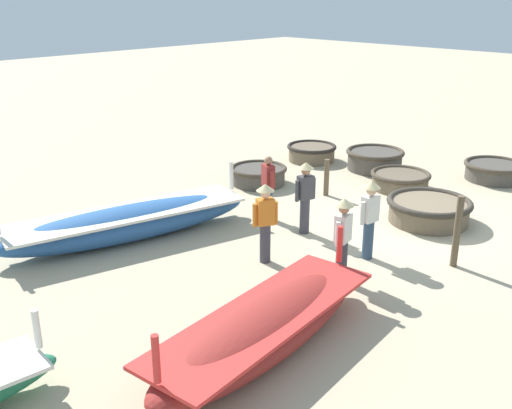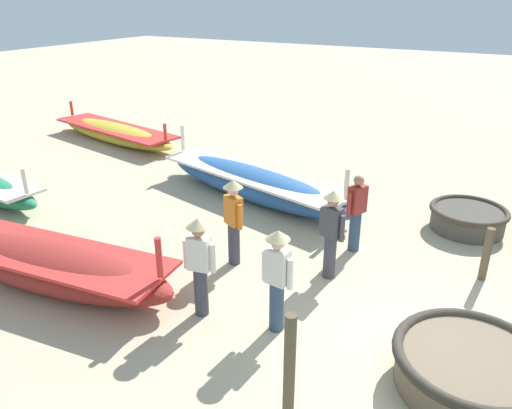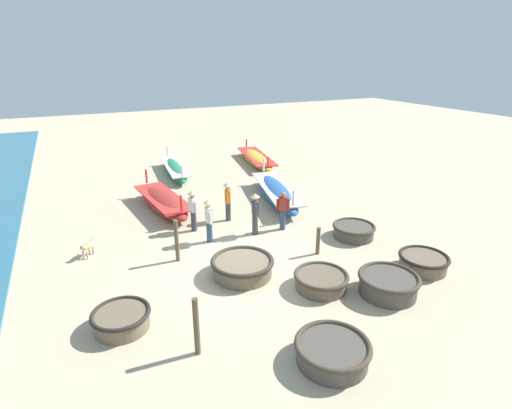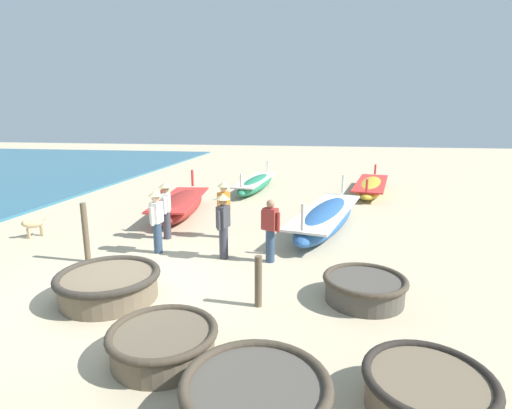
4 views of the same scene
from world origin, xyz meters
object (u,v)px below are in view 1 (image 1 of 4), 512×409
Objects in this scene: fisherman_crouching at (370,215)px; mooring_post_shoreline at (457,232)px; coracle_front_right at (400,180)px; fisherman_hauling at (265,218)px; coracle_nearest at (375,159)px; coracle_tilted at (429,209)px; long_boat_red_hull at (264,328)px; long_boat_blue_hull at (128,222)px; fisherman_with_hat at (268,186)px; mooring_post_mid_beach at (327,178)px; fisherman_standing_right at (343,234)px; coracle_weathered at (495,170)px; coracle_front_left at (258,174)px; fisherman_by_coracle at (305,193)px; coracle_beside_post at (312,152)px.

mooring_post_shoreline is (-1.46, -0.91, -0.21)m from fisherman_crouching.
fisherman_hauling is at bearing 95.39° from coracle_front_right.
coracle_nearest is 6.79m from mooring_post_shoreline.
coracle_nearest is at bearing -39.28° from coracle_tilted.
long_boat_red_hull is 2.93× the size of fisherman_hauling.
long_boat_blue_hull is 3.75× the size of fisherman_with_hat.
mooring_post_mid_beach is at bearing -67.76° from fisherman_hauling.
coracle_nearest is 3.00m from mooring_post_mid_beach.
coracle_front_right is 6.08m from fisherman_hauling.
coracle_tilted is 4.00m from fisherman_standing_right.
coracle_front_right is 0.98× the size of fisherman_crouching.
long_boat_red_hull reaches higher than coracle_nearest.
coracle_weathered is 6.88m from coracle_front_left.
fisherman_hauling reaches higher than mooring_post_shoreline.
coracle_front_right is 6.07m from fisherman_standing_right.
coracle_tilted is 2.01× the size of mooring_post_mid_beach.
long_boat_blue_hull is at bearing 84.41° from coracle_nearest.
mooring_post_mid_beach reaches higher than coracle_front_left.
fisherman_by_coracle is (0.42, -1.73, 0.00)m from fisherman_hauling.
coracle_tilted reaches higher than coracle_weathered.
fisherman_standing_right is (-5.78, 6.13, 0.67)m from coracle_beside_post.
fisherman_crouching is 1.73m from mooring_post_shoreline.
coracle_nearest is at bearing -42.59° from mooring_post_shoreline.
coracle_nearest is at bearing -81.32° from mooring_post_mid_beach.
coracle_weathered is 6.46m from mooring_post_shoreline.
fisherman_by_coracle is 1.81m from fisherman_crouching.
long_boat_blue_hull is 5.58m from mooring_post_mid_beach.
long_boat_red_hull is at bearing 108.34° from coracle_front_right.
coracle_beside_post is (5.42, -2.20, -0.03)m from coracle_tilted.
coracle_front_left reaches higher than coracle_front_right.
coracle_tilted reaches higher than coracle_beside_post.
fisherman_with_hat is 1.06× the size of mooring_post_shoreline.
fisherman_standing_right is at bearing 100.78° from fisherman_crouching.
long_boat_blue_hull is (4.22, 5.62, 0.08)m from coracle_tilted.
coracle_front_left is at bearing -21.29° from fisherman_crouching.
fisherman_standing_right reaches higher than fisherman_with_hat.
coracle_front_left is 1.02× the size of coracle_beside_post.
long_boat_red_hull is 3.23m from fisherman_hauling.
coracle_front_left is 0.97× the size of fisherman_hauling.
long_boat_blue_hull is (0.82, 8.40, 0.06)m from coracle_nearest.
fisherman_crouching is (-4.36, -2.89, 0.56)m from long_boat_blue_hull.
mooring_post_mid_beach reaches higher than coracle_front_right.
coracle_front_left is 2.09m from mooring_post_mid_beach.
fisherman_crouching is at bearing 92.88° from coracle_tilted.
mooring_post_mid_beach reaches higher than coracle_weathered.
long_boat_red_hull is 2.82m from fisherman_standing_right.
fisherman_hauling is 1.12× the size of mooring_post_shoreline.
coracle_beside_post is 7.90m from long_boat_blue_hull.
coracle_weathered reaches higher than coracle_front_right.
mooring_post_shoreline reaches higher than long_boat_blue_hull.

